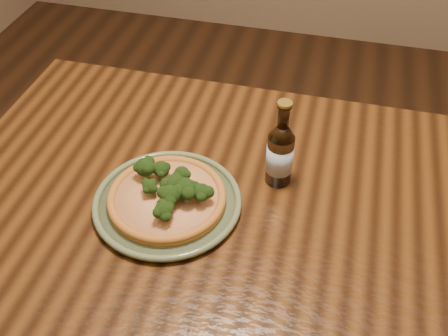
% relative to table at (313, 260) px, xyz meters
% --- Properties ---
extents(table, '(1.60, 0.90, 0.75)m').
position_rel_table_xyz_m(table, '(0.00, 0.00, 0.00)').
color(table, '#43250E').
rests_on(table, ground).
extents(plate, '(0.30, 0.30, 0.02)m').
position_rel_table_xyz_m(plate, '(-0.31, -0.01, 0.10)').
color(plate, '#576746').
rests_on(plate, table).
extents(pizza, '(0.24, 0.24, 0.07)m').
position_rel_table_xyz_m(pizza, '(-0.31, -0.01, 0.12)').
color(pizza, '#B06D27').
rests_on(pizza, plate).
extents(beer_bottle, '(0.06, 0.06, 0.20)m').
position_rel_table_xyz_m(beer_bottle, '(-0.10, 0.12, 0.17)').
color(beer_bottle, black).
rests_on(beer_bottle, table).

